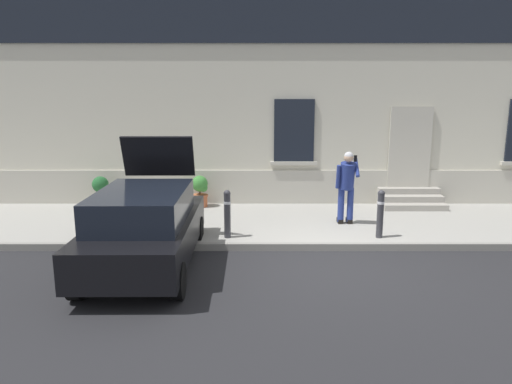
% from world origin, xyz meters
% --- Properties ---
extents(ground_plane, '(80.00, 80.00, 0.00)m').
position_xyz_m(ground_plane, '(0.00, 0.00, 0.00)').
color(ground_plane, '#232326').
extents(sidewalk, '(24.00, 3.60, 0.15)m').
position_xyz_m(sidewalk, '(0.00, 2.80, 0.07)').
color(sidewalk, '#99968E').
rests_on(sidewalk, ground).
extents(curb_edge, '(24.00, 0.12, 0.15)m').
position_xyz_m(curb_edge, '(0.00, 0.94, 0.07)').
color(curb_edge, gray).
rests_on(curb_edge, ground).
extents(building_facade, '(24.00, 1.52, 7.50)m').
position_xyz_m(building_facade, '(0.01, 5.29, 3.73)').
color(building_facade, beige).
rests_on(building_facade, ground).
extents(entrance_stoop, '(1.70, 0.96, 0.48)m').
position_xyz_m(entrance_stoop, '(2.89, 4.23, 0.34)').
color(entrance_stoop, '#9E998E').
rests_on(entrance_stoop, sidewalk).
extents(hatchback_car_black, '(1.82, 4.08, 2.34)m').
position_xyz_m(hatchback_car_black, '(-3.39, -0.05, 0.80)').
color(hatchback_car_black, black).
rests_on(hatchback_car_black, ground).
extents(bollard_near_person, '(0.15, 0.15, 1.04)m').
position_xyz_m(bollard_near_person, '(1.31, 1.35, 0.71)').
color(bollard_near_person, '#333338').
rests_on(bollard_near_person, sidewalk).
extents(bollard_far_left, '(0.15, 0.15, 1.04)m').
position_xyz_m(bollard_far_left, '(-1.96, 1.35, 0.71)').
color(bollard_far_left, '#333338').
rests_on(bollard_far_left, sidewalk).
extents(person_on_phone, '(0.51, 0.51, 1.74)m').
position_xyz_m(person_on_phone, '(0.78, 2.43, 1.15)').
color(person_on_phone, navy).
rests_on(person_on_phone, sidewalk).
extents(planter_olive, '(0.44, 0.44, 0.86)m').
position_xyz_m(planter_olive, '(-5.55, 4.08, 0.61)').
color(planter_olive, '#606B38').
rests_on(planter_olive, sidewalk).
extents(planter_terracotta, '(0.44, 0.44, 0.86)m').
position_xyz_m(planter_terracotta, '(-2.88, 4.20, 0.61)').
color(planter_terracotta, '#B25B38').
rests_on(planter_terracotta, sidewalk).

